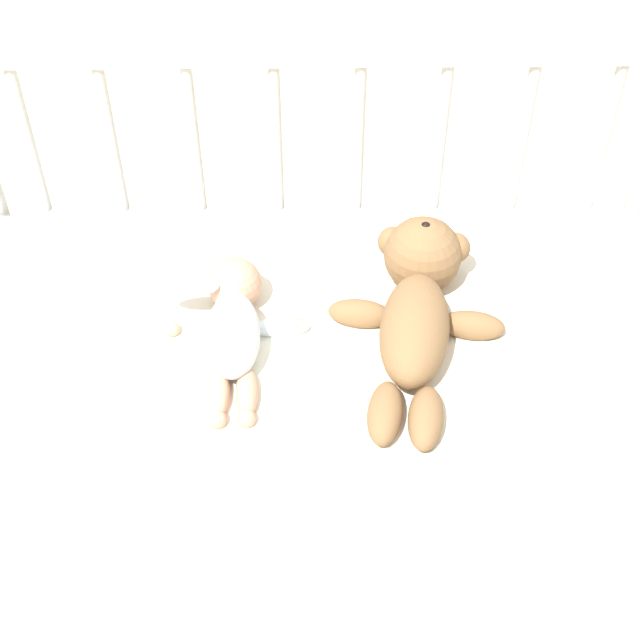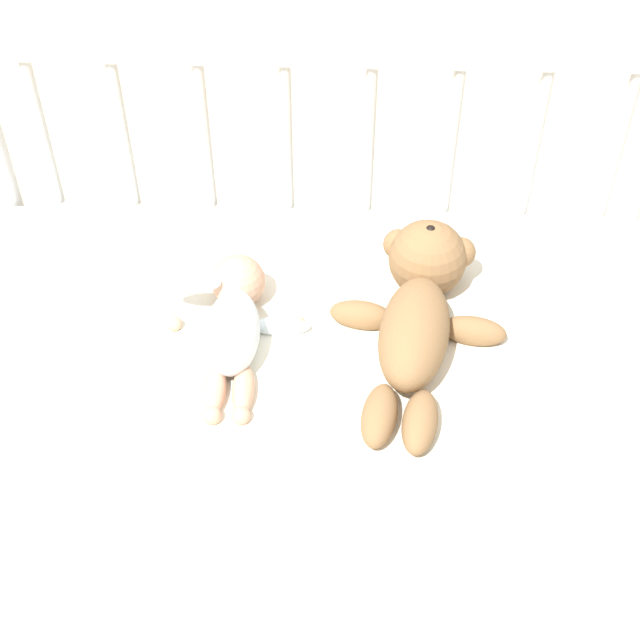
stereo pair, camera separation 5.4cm
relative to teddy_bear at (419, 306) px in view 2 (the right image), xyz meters
name	(u,v)px [view 2 (the right image)]	position (x,y,z in m)	size (l,w,h in m)	color
ground_plane	(320,501)	(-0.17, -0.03, -0.54)	(12.00, 12.00, 0.00)	#C6B293
crib_mattress	(320,429)	(-0.17, -0.03, -0.30)	(1.33, 0.72, 0.48)	silver
crib_rail	(328,160)	(-0.17, 0.35, 0.06)	(1.33, 0.04, 0.84)	beige
blanket	(339,353)	(-0.13, -0.06, -0.06)	(0.81, 0.56, 0.01)	silver
teddy_bear	(419,306)	(0.00, 0.00, 0.00)	(0.31, 0.48, 0.14)	olive
baby	(234,321)	(-0.31, -0.03, -0.01)	(0.26, 0.34, 0.10)	white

